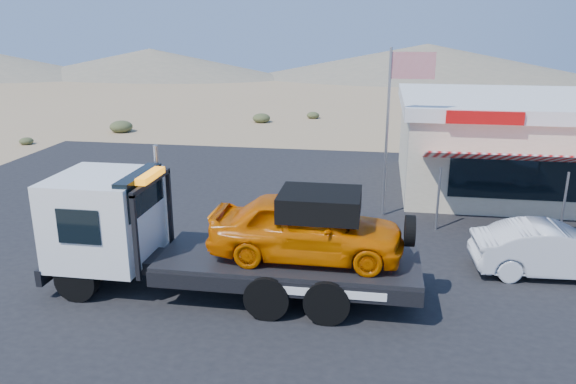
{
  "coord_description": "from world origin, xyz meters",
  "views": [
    {
      "loc": [
        4.38,
        -15.31,
        6.86
      ],
      "look_at": [
        1.57,
        2.02,
        1.5
      ],
      "focal_mm": 35.0,
      "sensor_mm": 36.0,
      "label": 1
    }
  ],
  "objects_px": {
    "tow_truck": "(222,231)",
    "flagpole": "(395,114)",
    "jerky_store": "(526,143)",
    "white_sedan": "(554,250)"
  },
  "relations": [
    {
      "from": "jerky_store",
      "to": "flagpole",
      "type": "relative_size",
      "value": 1.73
    },
    {
      "from": "jerky_store",
      "to": "white_sedan",
      "type": "bearing_deg",
      "value": -97.17
    },
    {
      "from": "tow_truck",
      "to": "white_sedan",
      "type": "relative_size",
      "value": 2.14
    },
    {
      "from": "tow_truck",
      "to": "flagpole",
      "type": "bearing_deg",
      "value": 57.12
    },
    {
      "from": "jerky_store",
      "to": "flagpole",
      "type": "distance_m",
      "value": 7.36
    },
    {
      "from": "tow_truck",
      "to": "jerky_store",
      "type": "xyz_separation_m",
      "value": [
        9.96,
        11.27,
        0.29
      ]
    },
    {
      "from": "tow_truck",
      "to": "flagpole",
      "type": "height_order",
      "value": "flagpole"
    },
    {
      "from": "white_sedan",
      "to": "jerky_store",
      "type": "relative_size",
      "value": 0.42
    },
    {
      "from": "jerky_store",
      "to": "tow_truck",
      "type": "bearing_deg",
      "value": -131.47
    },
    {
      "from": "tow_truck",
      "to": "flagpole",
      "type": "relative_size",
      "value": 1.57
    }
  ]
}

